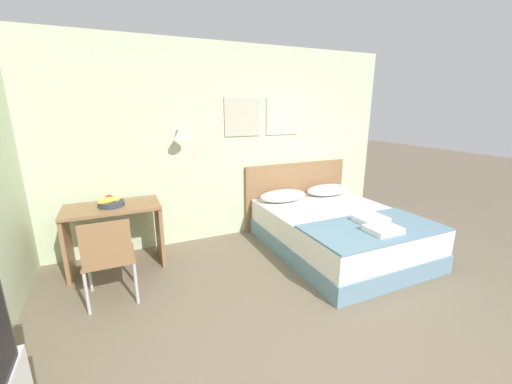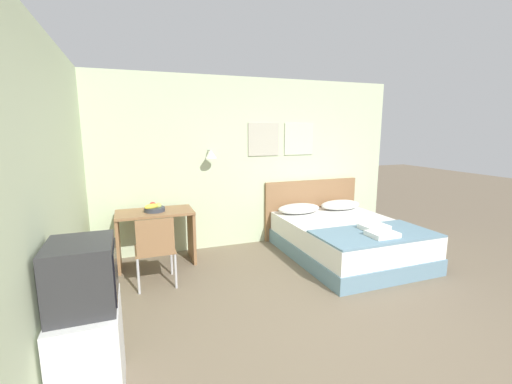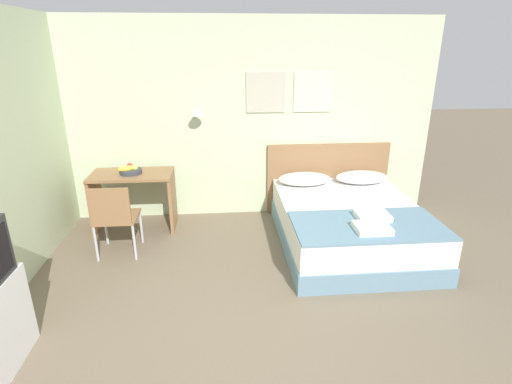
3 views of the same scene
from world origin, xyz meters
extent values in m
plane|color=#756651|center=(0.00, 0.00, 0.00)|extent=(24.00, 24.00, 0.00)
cube|color=beige|center=(0.00, 2.94, 1.32)|extent=(5.33, 0.06, 2.65)
cube|color=#B7B29E|center=(0.35, 2.90, 1.70)|extent=(0.52, 0.02, 0.52)
cube|color=beige|center=(0.98, 2.90, 1.70)|extent=(0.52, 0.02, 0.52)
cylinder|color=#B2B2B7|center=(-0.55, 2.83, 1.55)|extent=(0.02, 0.16, 0.02)
cone|color=white|center=(-0.55, 2.74, 1.50)|extent=(0.17, 0.17, 0.12)
cube|color=#66899E|center=(1.24, 1.81, 0.11)|extent=(1.61, 2.07, 0.22)
cube|color=white|center=(1.24, 1.81, 0.37)|extent=(1.58, 2.03, 0.30)
cube|color=#8E6642|center=(1.24, 2.88, 0.50)|extent=(1.73, 0.06, 1.00)
ellipsoid|color=white|center=(0.85, 2.59, 0.59)|extent=(0.71, 0.42, 0.15)
ellipsoid|color=white|center=(1.64, 2.59, 0.59)|extent=(0.71, 0.42, 0.15)
cube|color=#66899E|center=(1.24, 1.21, 0.53)|extent=(1.56, 0.83, 0.02)
cube|color=white|center=(1.34, 1.36, 0.57)|extent=(0.35, 0.27, 0.06)
cube|color=white|center=(1.23, 1.07, 0.57)|extent=(0.35, 0.29, 0.06)
cube|color=#8E6642|center=(-1.40, 2.52, 0.74)|extent=(1.02, 0.55, 0.03)
cube|color=#8E6642|center=(-1.90, 2.52, 0.36)|extent=(0.04, 0.51, 0.72)
cube|color=#8E6642|center=(-0.91, 2.52, 0.36)|extent=(0.04, 0.51, 0.72)
cube|color=#8E6642|center=(-1.47, 1.87, 0.44)|extent=(0.46, 0.46, 0.02)
cube|color=#8E6642|center=(-1.47, 1.65, 0.66)|extent=(0.42, 0.03, 0.42)
cylinder|color=#B7B7BC|center=(-1.67, 2.07, 0.21)|extent=(0.03, 0.03, 0.43)
cylinder|color=#B7B7BC|center=(-1.26, 2.07, 0.21)|extent=(0.03, 0.03, 0.43)
cylinder|color=#B7B7BC|center=(-1.67, 1.66, 0.21)|extent=(0.03, 0.03, 0.43)
cylinder|color=#B7B7BC|center=(-1.26, 1.66, 0.21)|extent=(0.03, 0.03, 0.43)
cylinder|color=#333842|center=(-1.40, 2.50, 0.79)|extent=(0.28, 0.28, 0.05)
sphere|color=#B2C156|center=(-1.35, 2.51, 0.83)|extent=(0.08, 0.08, 0.08)
sphere|color=red|center=(-1.42, 2.55, 0.84)|extent=(0.09, 0.09, 0.09)
ellipsoid|color=yellow|center=(-1.44, 2.46, 0.84)|extent=(0.22, 0.15, 0.07)
camera|label=1|loc=(-1.31, -1.23, 1.84)|focal=22.00mm
camera|label=2|loc=(-1.70, -2.23, 1.87)|focal=24.00mm
camera|label=3|loc=(-0.25, -2.43, 2.30)|focal=28.00mm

